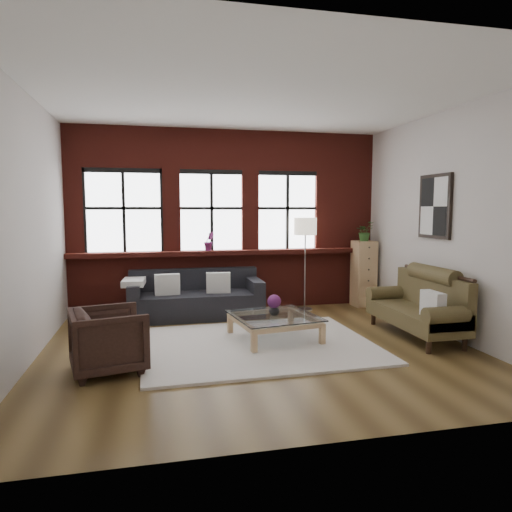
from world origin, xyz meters
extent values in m
plane|color=brown|center=(0.00, 0.00, 0.00)|extent=(5.50, 5.50, 0.00)
plane|color=white|center=(0.00, 0.00, 3.20)|extent=(5.50, 5.50, 0.00)
plane|color=beige|center=(0.00, 2.50, 1.60)|extent=(5.50, 0.00, 5.50)
plane|color=beige|center=(0.00, -2.50, 1.60)|extent=(5.50, 0.00, 5.50)
plane|color=beige|center=(-2.75, 0.00, 1.60)|extent=(0.00, 5.00, 5.00)
plane|color=beige|center=(2.75, 0.00, 1.60)|extent=(0.00, 5.00, 5.00)
cube|color=maroon|center=(0.00, 2.35, 1.04)|extent=(5.50, 0.30, 0.08)
cube|color=beige|center=(0.01, 0.08, 0.02)|extent=(3.07, 2.43, 0.03)
cube|color=silver|center=(-1.11, 1.80, 0.59)|extent=(0.41, 0.18, 0.34)
cube|color=silver|center=(-0.28, 1.80, 0.59)|extent=(0.41, 0.19, 0.34)
cube|color=silver|center=(2.22, -0.48, 0.58)|extent=(0.14, 0.38, 0.34)
imported|color=black|center=(-1.82, -0.48, 0.36)|extent=(0.95, 0.93, 0.72)
imported|color=#B2B2B2|center=(0.29, 0.30, 0.43)|extent=(0.17, 0.17, 0.16)
sphere|color=#692463|center=(0.29, 0.30, 0.55)|extent=(0.19, 0.19, 0.19)
cube|color=tan|center=(2.50, 2.11, 0.61)|extent=(0.38, 0.38, 1.22)
imported|color=#2D5923|center=(2.50, 2.11, 1.40)|extent=(0.41, 0.39, 0.36)
imported|color=#692463|center=(-0.36, 2.32, 1.25)|extent=(0.21, 0.18, 0.34)
camera|label=1|loc=(-1.30, -5.67, 1.82)|focal=32.00mm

